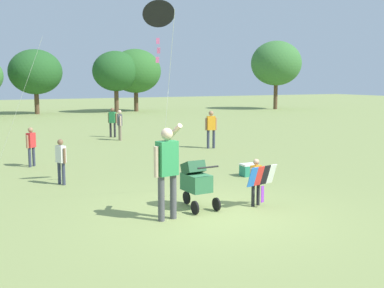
# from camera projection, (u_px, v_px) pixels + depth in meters

# --- Properties ---
(ground_plane) EXTENTS (120.00, 120.00, 0.00)m
(ground_plane) POSITION_uv_depth(u_px,v_px,m) (213.00, 215.00, 9.61)
(ground_plane) COLOR #849351
(treeline_distant) EXTENTS (43.81, 7.30, 6.19)m
(treeline_distant) POSITION_uv_depth(u_px,v_px,m) (49.00, 68.00, 36.01)
(treeline_distant) COLOR brown
(treeline_distant) RESTS_ON ground
(child_with_butterfly_kite) EXTENTS (0.78, 0.42, 1.03)m
(child_with_butterfly_kite) POSITION_uv_depth(u_px,v_px,m) (257.00, 178.00, 10.18)
(child_with_butterfly_kite) COLOR #232328
(child_with_butterfly_kite) RESTS_ON ground
(person_adult_flyer) EXTENTS (0.59, 0.61, 1.88)m
(person_adult_flyer) POSITION_uv_depth(u_px,v_px,m) (167.00, 165.00, 9.13)
(person_adult_flyer) COLOR #4C4C51
(person_adult_flyer) RESTS_ON ground
(stroller) EXTENTS (0.58, 1.10, 1.03)m
(stroller) POSITION_uv_depth(u_px,v_px,m) (196.00, 180.00, 10.02)
(stroller) COLOR black
(stroller) RESTS_ON ground
(kite_adult_black) EXTENTS (1.05, 2.60, 4.56)m
(kite_adult_black) POSITION_uv_depth(u_px,v_px,m) (159.00, 15.00, 11.16)
(kite_adult_black) COLOR black
(kite_adult_black) RESTS_ON ground
(person_red_shirt) EXTENTS (0.25, 0.35, 1.19)m
(person_red_shirt) POSITION_uv_depth(u_px,v_px,m) (61.00, 158.00, 12.27)
(person_red_shirt) COLOR #33384C
(person_red_shirt) RESTS_ON ground
(person_sitting_far) EXTENTS (0.21, 0.44, 1.36)m
(person_sitting_far) POSITION_uv_depth(u_px,v_px,m) (120.00, 123.00, 21.24)
(person_sitting_far) COLOR #7F705B
(person_sitting_far) RESTS_ON ground
(person_couple_left) EXTENTS (0.31, 0.30, 1.24)m
(person_couple_left) POSITION_uv_depth(u_px,v_px,m) (31.00, 144.00, 14.81)
(person_couple_left) COLOR #33384C
(person_couple_left) RESTS_ON ground
(person_kid_running) EXTENTS (0.47, 0.27, 1.49)m
(person_kid_running) POSITION_uv_depth(u_px,v_px,m) (211.00, 126.00, 18.76)
(person_kid_running) COLOR #33384C
(person_kid_running) RESTS_ON ground
(person_back_turned) EXTENTS (0.36, 0.34, 1.39)m
(person_back_turned) POSITION_uv_depth(u_px,v_px,m) (112.00, 120.00, 22.37)
(person_back_turned) COLOR #232328
(person_back_turned) RESTS_ON ground
(cooler_box) EXTENTS (0.45, 0.33, 0.35)m
(cooler_box) POSITION_uv_depth(u_px,v_px,m) (249.00, 170.00, 13.47)
(cooler_box) COLOR #288466
(cooler_box) RESTS_ON ground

